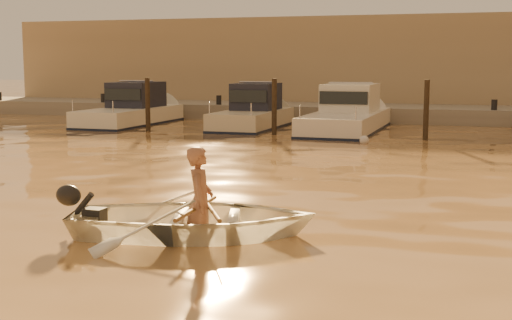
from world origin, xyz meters
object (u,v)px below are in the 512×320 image
(dinghy, at_px, (194,219))
(moored_boat_2, at_px, (347,114))
(waterfront_building, at_px, (453,66))
(moored_boat_0, at_px, (130,110))
(moored_boat_1, at_px, (252,112))
(person, at_px, (200,201))

(dinghy, distance_m, moored_boat_2, 17.02)
(dinghy, bearing_deg, waterfront_building, -21.40)
(moored_boat_2, bearing_deg, moored_boat_0, 180.00)
(moored_boat_2, bearing_deg, moored_boat_1, 180.00)
(dinghy, relative_size, moored_boat_0, 0.53)
(person, relative_size, moored_boat_2, 0.21)
(dinghy, bearing_deg, moored_boat_1, -1.09)
(dinghy, relative_size, person, 2.22)
(moored_boat_2, height_order, waterfront_building, waterfront_building)
(person, bearing_deg, moored_boat_0, 14.38)
(waterfront_building, bearing_deg, dinghy, -94.79)
(dinghy, distance_m, moored_boat_1, 17.64)
(person, height_order, waterfront_building, waterfront_building)
(moored_boat_0, relative_size, moored_boat_1, 1.14)
(moored_boat_1, height_order, waterfront_building, waterfront_building)
(dinghy, xyz_separation_m, waterfront_building, (2.34, 27.99, 2.14))
(moored_boat_0, bearing_deg, waterfront_building, 41.49)
(dinghy, bearing_deg, moored_boat_0, 14.10)
(moored_boat_0, distance_m, moored_boat_1, 5.37)
(moored_boat_0, height_order, moored_boat_1, same)
(dinghy, height_order, waterfront_building, waterfront_building)
(moored_boat_1, bearing_deg, person, -74.14)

